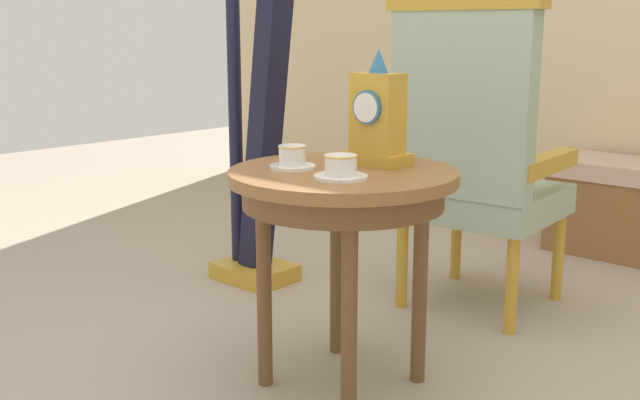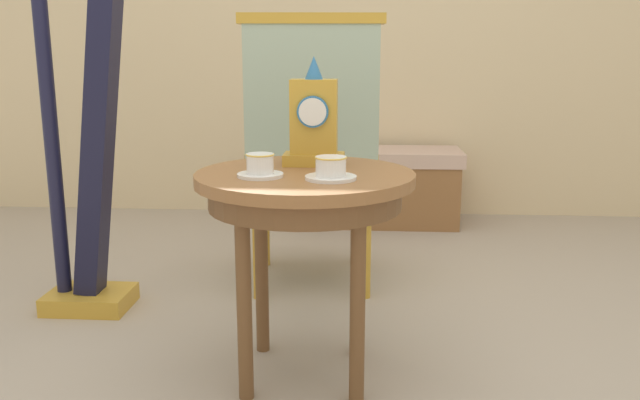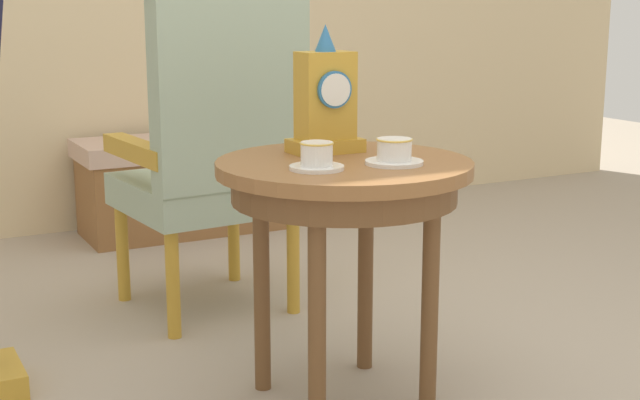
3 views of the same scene
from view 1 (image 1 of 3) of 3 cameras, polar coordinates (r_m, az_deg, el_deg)
The scene contains 7 objects.
ground_plane at distance 2.35m, azimuth 2.23°, elevation -13.78°, with size 10.00×10.00×0.00m, color tan.
side_table at distance 2.22m, azimuth 1.70°, elevation 0.15°, with size 0.65×0.65×0.65m.
teacup_left at distance 2.21m, azimuth -2.04°, elevation 3.08°, with size 0.13×0.13×0.07m.
teacup_right at distance 2.06m, azimuth 1.53°, elevation 2.35°, with size 0.14×0.14×0.06m.
mantel_clock at distance 2.27m, azimuth 4.23°, elevation 5.98°, with size 0.19×0.11×0.34m.
armchair at distance 2.86m, azimuth 11.22°, elevation 3.24°, with size 0.59×0.58×1.14m.
harp at distance 3.14m, azimuth -4.62°, elevation 6.51°, with size 0.40×0.24×1.77m.
Camera 1 is at (1.35, -1.62, 1.04)m, focal length 43.60 mm.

